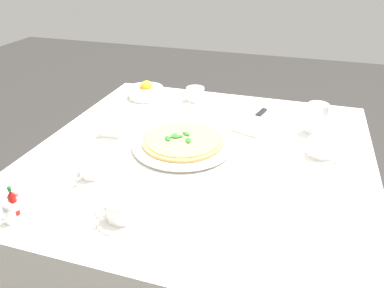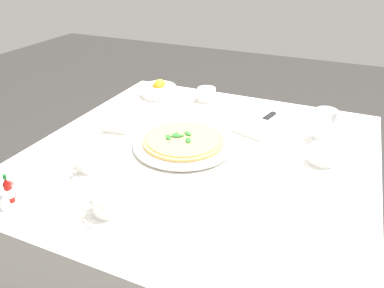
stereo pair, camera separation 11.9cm
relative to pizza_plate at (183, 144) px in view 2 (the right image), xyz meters
The scene contains 15 objects.
dining_table 0.16m from the pizza_plate, 79.89° to the left, with size 1.07×1.07×0.73m.
pizza_plate is the anchor object (origin of this frame).
pizza 0.01m from the pizza_plate, 96.26° to the right, with size 0.27×0.27×0.02m.
coffee_cup_left_edge 0.31m from the pizza_plate, 38.48° to the right, with size 0.13×0.13×0.06m.
coffee_cup_near_right 0.44m from the pizza_plate, 98.88° to the left, with size 0.13×0.13×0.06m.
coffee_cup_back_corner 0.39m from the pizza_plate, ahead, with size 0.13×0.13×0.06m.
coffee_cup_near_left 0.40m from the pizza_plate, 168.91° to the right, with size 0.13×0.13×0.06m.
water_glass_center_back 0.48m from the pizza_plate, 120.81° to the left, with size 0.07×0.07×0.11m.
napkin_folded 0.33m from the pizza_plate, 141.77° to the left, with size 0.25×0.19×0.02m.
dinner_knife 0.32m from the pizza_plate, 141.58° to the left, with size 0.19×0.07×0.01m.
citrus_bowl 0.48m from the pizza_plate, 142.19° to the right, with size 0.15×0.15×0.06m.
hot_sauce_bottle 0.53m from the pizza_plate, 32.60° to the right, with size 0.02×0.02×0.08m.
salt_shaker 0.55m from the pizza_plate, 30.16° to the right, with size 0.03×0.03×0.06m.
pepper_shaker 0.52m from the pizza_plate, 35.22° to the right, with size 0.03×0.03×0.06m.
menu_card 0.27m from the pizza_plate, 87.34° to the right, with size 0.02×0.09×0.06m.
Camera 2 is at (0.95, 0.39, 1.33)m, focal length 34.50 mm.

